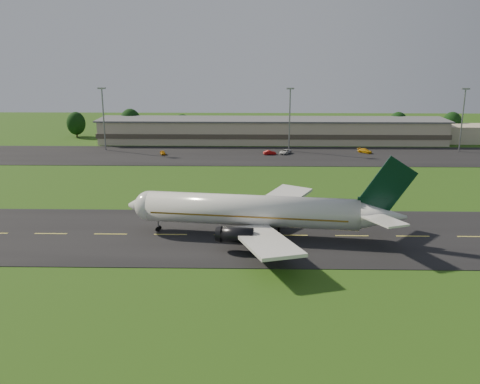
{
  "coord_description": "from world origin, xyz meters",
  "views": [
    {
      "loc": [
        -7.43,
        -91.55,
        33.6
      ],
      "look_at": [
        -9.45,
        8.0,
        6.0
      ],
      "focal_mm": 40.0,
      "sensor_mm": 36.0,
      "label": 1
    }
  ],
  "objects_px": {
    "terminal": "(290,131)",
    "service_vehicle_b": "(270,153)",
    "service_vehicle_a": "(163,153)",
    "service_vehicle_d": "(365,151)",
    "light_mast_centre": "(290,112)",
    "service_vehicle_c": "(285,152)",
    "light_mast_west": "(103,111)",
    "airliner": "(256,211)",
    "light_mast_east": "(463,112)"
  },
  "relations": [
    {
      "from": "light_mast_west",
      "to": "service_vehicle_a",
      "type": "relative_size",
      "value": 5.76
    },
    {
      "from": "light_mast_east",
      "to": "service_vehicle_d",
      "type": "distance_m",
      "value": 33.34
    },
    {
      "from": "light_mast_east",
      "to": "service_vehicle_d",
      "type": "xyz_separation_m",
      "value": [
        -30.97,
        -3.15,
        -11.95
      ]
    },
    {
      "from": "terminal",
      "to": "service_vehicle_c",
      "type": "xyz_separation_m",
      "value": [
        -2.91,
        -21.19,
        -3.2
      ]
    },
    {
      "from": "airliner",
      "to": "terminal",
      "type": "xyz_separation_m",
      "value": [
        12.75,
        96.29,
        -0.67
      ]
    },
    {
      "from": "light_mast_centre",
      "to": "service_vehicle_b",
      "type": "height_order",
      "value": "light_mast_centre"
    },
    {
      "from": "light_mast_west",
      "to": "service_vehicle_b",
      "type": "height_order",
      "value": "light_mast_west"
    },
    {
      "from": "service_vehicle_a",
      "to": "terminal",
      "type": "bearing_deg",
      "value": 10.83
    },
    {
      "from": "light_mast_east",
      "to": "airliner",
      "type": "bearing_deg",
      "value": -129.63
    },
    {
      "from": "service_vehicle_c",
      "to": "service_vehicle_d",
      "type": "xyz_separation_m",
      "value": [
        25.53,
        1.86,
        -0.01
      ]
    },
    {
      "from": "terminal",
      "to": "service_vehicle_b",
      "type": "relative_size",
      "value": 36.62
    },
    {
      "from": "light_mast_west",
      "to": "light_mast_centre",
      "type": "distance_m",
      "value": 60.0
    },
    {
      "from": "light_mast_east",
      "to": "service_vehicle_c",
      "type": "distance_m",
      "value": 57.97
    },
    {
      "from": "airliner",
      "to": "service_vehicle_c",
      "type": "bearing_deg",
      "value": 89.86
    },
    {
      "from": "service_vehicle_b",
      "to": "service_vehicle_d",
      "type": "bearing_deg",
      "value": -96.45
    },
    {
      "from": "terminal",
      "to": "service_vehicle_b",
      "type": "height_order",
      "value": "terminal"
    },
    {
      "from": "service_vehicle_c",
      "to": "service_vehicle_d",
      "type": "bearing_deg",
      "value": 35.25
    },
    {
      "from": "service_vehicle_d",
      "to": "service_vehicle_a",
      "type": "bearing_deg",
      "value": 136.16
    },
    {
      "from": "light_mast_centre",
      "to": "service_vehicle_a",
      "type": "bearing_deg",
      "value": -170.03
    },
    {
      "from": "light_mast_centre",
      "to": "service_vehicle_c",
      "type": "relative_size",
      "value": 4.07
    },
    {
      "from": "airliner",
      "to": "light_mast_west",
      "type": "relative_size",
      "value": 2.51
    },
    {
      "from": "service_vehicle_b",
      "to": "service_vehicle_c",
      "type": "relative_size",
      "value": 0.79
    },
    {
      "from": "light_mast_east",
      "to": "service_vehicle_d",
      "type": "relative_size",
      "value": 4.28
    },
    {
      "from": "light_mast_west",
      "to": "service_vehicle_c",
      "type": "relative_size",
      "value": 4.07
    },
    {
      "from": "service_vehicle_b",
      "to": "service_vehicle_c",
      "type": "bearing_deg",
      "value": -86.42
    },
    {
      "from": "terminal",
      "to": "service_vehicle_d",
      "type": "xyz_separation_m",
      "value": [
        22.63,
        -19.33,
        -3.2
      ]
    },
    {
      "from": "light_mast_west",
      "to": "service_vehicle_c",
      "type": "xyz_separation_m",
      "value": [
        58.5,
        -5.01,
        -11.94
      ]
    },
    {
      "from": "terminal",
      "to": "service_vehicle_d",
      "type": "relative_size",
      "value": 30.53
    },
    {
      "from": "service_vehicle_c",
      "to": "light_mast_east",
      "type": "bearing_deg",
      "value": 36.16
    },
    {
      "from": "light_mast_west",
      "to": "service_vehicle_d",
      "type": "xyz_separation_m",
      "value": [
        84.03,
        -3.15,
        -11.95
      ]
    },
    {
      "from": "service_vehicle_a",
      "to": "service_vehicle_b",
      "type": "bearing_deg",
      "value": -17.4
    },
    {
      "from": "airliner",
      "to": "terminal",
      "type": "relative_size",
      "value": 0.35
    },
    {
      "from": "light_mast_west",
      "to": "service_vehicle_a",
      "type": "xyz_separation_m",
      "value": [
        19.93,
        -7.04,
        -12.04
      ]
    },
    {
      "from": "terminal",
      "to": "light_mast_centre",
      "type": "height_order",
      "value": "light_mast_centre"
    },
    {
      "from": "light_mast_centre",
      "to": "service_vehicle_d",
      "type": "bearing_deg",
      "value": -7.47
    },
    {
      "from": "service_vehicle_a",
      "to": "light_mast_west",
      "type": "bearing_deg",
      "value": 142.12
    },
    {
      "from": "service_vehicle_a",
      "to": "service_vehicle_d",
      "type": "xyz_separation_m",
      "value": [
        64.1,
        3.89,
        0.09
      ]
    },
    {
      "from": "airliner",
      "to": "service_vehicle_a",
      "type": "xyz_separation_m",
      "value": [
        -28.72,
        73.07,
        -3.96
      ]
    },
    {
      "from": "service_vehicle_d",
      "to": "airliner",
      "type": "bearing_deg",
      "value": -162.01
    },
    {
      "from": "light_mast_centre",
      "to": "light_mast_east",
      "type": "relative_size",
      "value": 1.0
    },
    {
      "from": "light_mast_centre",
      "to": "service_vehicle_a",
      "type": "relative_size",
      "value": 5.76
    },
    {
      "from": "airliner",
      "to": "light_mast_centre",
      "type": "relative_size",
      "value": 2.51
    },
    {
      "from": "light_mast_west",
      "to": "terminal",
      "type": "bearing_deg",
      "value": 14.76
    },
    {
      "from": "light_mast_east",
      "to": "service_vehicle_d",
      "type": "bearing_deg",
      "value": -174.19
    },
    {
      "from": "service_vehicle_d",
      "to": "terminal",
      "type": "bearing_deg",
      "value": 92.17
    },
    {
      "from": "light_mast_east",
      "to": "light_mast_west",
      "type": "bearing_deg",
      "value": 180.0
    },
    {
      "from": "light_mast_centre",
      "to": "terminal",
      "type": "bearing_deg",
      "value": 85.05
    },
    {
      "from": "service_vehicle_b",
      "to": "service_vehicle_c",
      "type": "distance_m",
      "value": 5.17
    },
    {
      "from": "airliner",
      "to": "service_vehicle_a",
      "type": "distance_m",
      "value": 78.61
    },
    {
      "from": "service_vehicle_a",
      "to": "service_vehicle_d",
      "type": "relative_size",
      "value": 0.74
    }
  ]
}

